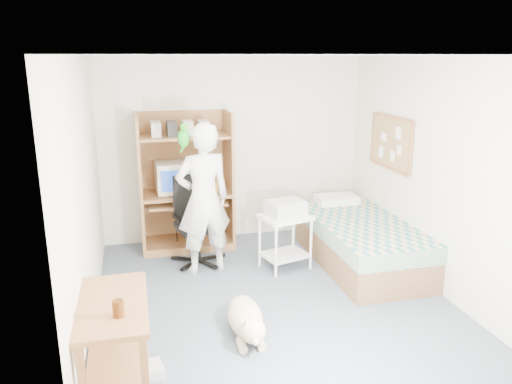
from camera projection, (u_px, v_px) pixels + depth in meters
floor at (272, 298)px, 5.32m from camera, size 4.00×4.00×0.00m
wall_back at (233, 149)px, 6.86m from camera, size 3.60×0.02×2.50m
wall_right at (432, 174)px, 5.41m from camera, size 0.02×4.00×2.50m
wall_left at (84, 196)px, 4.58m from camera, size 0.02×4.00×2.50m
ceiling at (274, 55)px, 4.66m from camera, size 3.60×4.00×0.02m
computer_hutch at (186, 187)px, 6.57m from camera, size 1.20×0.63×1.80m
bed at (360, 242)px, 6.12m from camera, size 1.02×2.02×0.66m
side_desk at (115, 334)px, 3.71m from camera, size 0.50×1.00×0.75m
corkboard at (391, 143)px, 6.19m from camera, size 0.04×0.94×0.66m
office_chair at (196, 232)px, 6.17m from camera, size 0.60×0.60×1.07m
person at (203, 199)px, 5.76m from camera, size 0.72×0.55×1.78m
parrot at (184, 136)px, 5.53m from camera, size 0.13×0.23×0.36m
dog at (246, 319)px, 4.57m from camera, size 0.34×0.98×0.37m
printer_cart at (285, 233)px, 5.96m from camera, size 0.66×0.58×0.67m
printer at (286, 208)px, 5.88m from camera, size 0.49×0.42×0.18m
crt_monitor at (172, 177)px, 6.50m from camera, size 0.44×0.46×0.39m
keyboard at (190, 201)px, 6.47m from camera, size 0.46×0.18×0.03m
pencil_cup at (215, 187)px, 6.58m from camera, size 0.08×0.08×0.12m
drink_glass at (118, 309)px, 3.43m from camera, size 0.08×0.08×0.12m
floor_box_b at (151, 370)px, 4.03m from camera, size 0.22×0.25×0.08m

